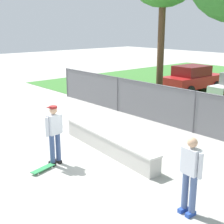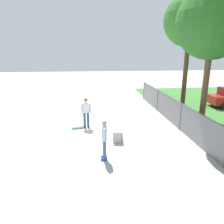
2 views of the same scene
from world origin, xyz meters
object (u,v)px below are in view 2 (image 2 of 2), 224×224
(tree_near_right, at_px, (213,23))
(bystander, at_px, (104,138))
(skateboarder, at_px, (86,112))
(skateboard, at_px, (78,127))
(tree_near_left, at_px, (190,21))
(concrete_ledge, at_px, (116,123))

(tree_near_right, xyz_separation_m, bystander, (2.35, -5.69, -4.99))
(skateboarder, bearing_deg, bystander, 10.97)
(skateboard, height_order, tree_near_left, tree_near_left)
(concrete_ledge, bearing_deg, tree_near_right, 71.20)
(skateboarder, relative_size, skateboard, 2.23)
(concrete_ledge, bearing_deg, tree_near_left, 113.61)
(tree_near_right, distance_m, bystander, 7.92)
(skateboard, bearing_deg, tree_near_right, 76.07)
(tree_near_left, height_order, tree_near_right, tree_near_left)
(concrete_ledge, bearing_deg, bystander, -14.41)
(tree_near_left, bearing_deg, bystander, -45.18)
(skateboard, bearing_deg, bystander, 18.36)
(skateboard, relative_size, tree_near_right, 0.10)
(bystander, bearing_deg, skateboard, -161.64)
(skateboarder, bearing_deg, tree_near_left, 105.62)
(tree_near_left, relative_size, bystander, 4.63)
(skateboarder, distance_m, skateboard, 1.11)
(concrete_ledge, height_order, bystander, bystander)
(tree_near_left, bearing_deg, concrete_ledge, -66.39)
(tree_near_right, height_order, bystander, tree_near_right)
(tree_near_left, xyz_separation_m, tree_near_right, (3.90, -0.60, -0.61))
(skateboarder, bearing_deg, tree_near_right, 73.67)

